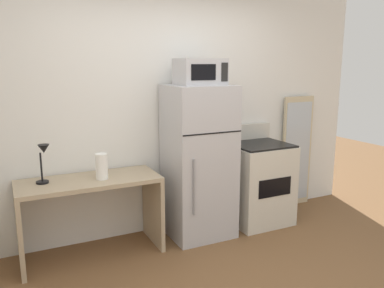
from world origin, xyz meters
name	(u,v)px	position (x,y,z in m)	size (l,w,h in m)	color
wall_back_white	(164,111)	(0.00, 1.70, 1.30)	(5.00, 0.10, 2.60)	white
desk	(90,201)	(-0.89, 1.36, 0.53)	(1.29, 0.54, 0.75)	tan
desk_lamp	(43,157)	(-1.27, 1.40, 0.99)	(0.14, 0.12, 0.35)	black
paper_towel_roll	(102,166)	(-0.78, 1.31, 0.87)	(0.11, 0.11, 0.24)	white
refrigerator	(199,162)	(0.24, 1.34, 0.79)	(0.65, 0.61, 1.59)	#B7B7BC
microwave	(200,72)	(0.24, 1.31, 1.72)	(0.46, 0.35, 0.26)	#B7B7BC
oven_range	(258,182)	(1.00, 1.33, 0.47)	(0.66, 0.61, 1.10)	beige
leaning_mirror	(297,152)	(1.77, 1.59, 0.70)	(0.44, 0.03, 1.40)	#C6B793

